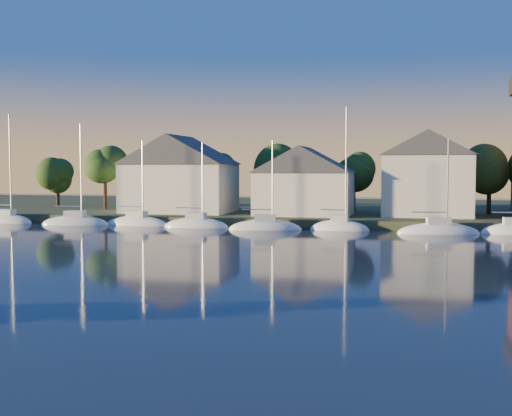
% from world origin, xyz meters
% --- Properties ---
extents(ground, '(260.00, 260.00, 0.00)m').
position_xyz_m(ground, '(0.00, 0.00, 0.00)').
color(ground, black).
rests_on(ground, ground).
extents(shoreline_land, '(160.00, 50.00, 2.00)m').
position_xyz_m(shoreline_land, '(0.00, 75.00, 0.00)').
color(shoreline_land, '#2F3820').
rests_on(shoreline_land, ground).
extents(wooden_dock, '(120.00, 3.00, 1.00)m').
position_xyz_m(wooden_dock, '(0.00, 52.00, 0.00)').
color(wooden_dock, brown).
rests_on(wooden_dock, ground).
extents(clubhouse_west, '(13.65, 9.45, 9.64)m').
position_xyz_m(clubhouse_west, '(-22.00, 58.00, 5.93)').
color(clubhouse_west, white).
rests_on(clubhouse_west, shoreline_land).
extents(clubhouse_centre, '(11.55, 8.40, 8.08)m').
position_xyz_m(clubhouse_centre, '(-6.00, 57.00, 5.13)').
color(clubhouse_centre, white).
rests_on(clubhouse_centre, shoreline_land).
extents(clubhouse_east, '(10.50, 8.40, 9.80)m').
position_xyz_m(clubhouse_east, '(8.00, 59.00, 6.00)').
color(clubhouse_east, white).
rests_on(clubhouse_east, shoreline_land).
extents(tree_line, '(93.40, 5.40, 8.90)m').
position_xyz_m(tree_line, '(2.00, 63.00, 7.18)').
color(tree_line, '#3A2A1A').
rests_on(tree_line, shoreline_land).
extents(moored_fleet, '(95.50, 2.40, 12.05)m').
position_xyz_m(moored_fleet, '(4.00, 49.00, 0.10)').
color(moored_fleet, white).
rests_on(moored_fleet, ground).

